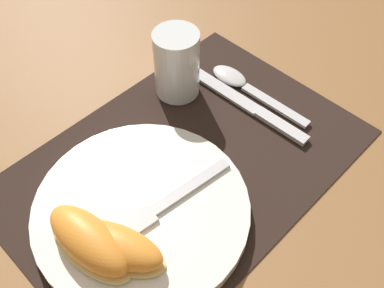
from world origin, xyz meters
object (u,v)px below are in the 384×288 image
Objects in this scene: plate at (142,210)px; citrus_wedge_0 at (89,241)px; juice_glass at (177,67)px; citrus_wedge_1 at (115,246)px; knife at (249,106)px; spoon at (241,83)px; fork at (158,208)px.

plate is 2.12× the size of citrus_wedge_0.
citrus_wedge_1 is (-0.23, -0.14, -0.01)m from juice_glass.
knife is at bearing 5.32° from plate.
spoon is (0.03, 0.04, 0.00)m from knife.
juice_glass is at bearing 39.60° from fork.
juice_glass is 0.28m from citrus_wedge_0.
spoon is at bearing 17.57° from fork.
fork reaches higher than spoon.
citrus_wedge_0 is (-0.25, -0.12, -0.01)m from juice_glass.
juice_glass is 0.22m from fork.
citrus_wedge_1 is (0.02, -0.02, -0.00)m from citrus_wedge_0.
spoon is at bearing -40.17° from juice_glass.
spoon is 1.42× the size of citrus_wedge_0.
plate is 0.07m from citrus_wedge_1.
spoon is 0.33m from citrus_wedge_0.
knife is at bearing 4.30° from citrus_wedge_0.
plate is at bearing -174.68° from knife.
spoon is at bearing 10.54° from citrus_wedge_0.
juice_glass is 0.28m from citrus_wedge_1.
juice_glass is at bearing 25.98° from citrus_wedge_0.
plate reaches higher than knife.
juice_glass reaches higher than citrus_wedge_1.
juice_glass reaches higher than knife.
juice_glass is at bearing 31.67° from citrus_wedge_1.
spoon is 1.35× the size of citrus_wedge_1.
citrus_wedge_1 reaches higher than plate.
citrus_wedge_0 reaches higher than fork.
citrus_wedge_0 is (-0.08, 0.02, 0.01)m from fork.
juice_glass reaches higher than plate.
knife is 0.05m from spoon.
citrus_wedge_0 is (-0.30, -0.02, 0.03)m from knife.
citrus_wedge_0 is at bearing -154.02° from juice_glass.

